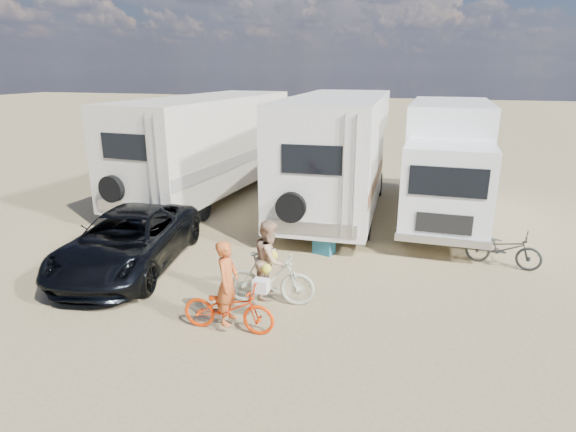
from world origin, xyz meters
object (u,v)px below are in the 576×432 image
(box_truck, at_px, (446,164))
(bike_woman, at_px, (270,279))
(dark_suv, at_px, (128,240))
(bike_man, at_px, (228,308))
(rider_man, at_px, (228,292))
(rv_main, at_px, (337,156))
(bike_parked, at_px, (503,248))
(cooler, at_px, (324,246))
(rv_left, at_px, (207,148))
(crate, at_px, (353,234))
(rider_woman, at_px, (270,267))

(box_truck, height_order, bike_woman, box_truck)
(dark_suv, xyz_separation_m, bike_man, (3.48, -2.01, -0.23))
(rider_man, bearing_deg, bike_man, -3.10)
(dark_suv, distance_m, bike_man, 4.02)
(rv_main, relative_size, dark_suv, 1.67)
(bike_parked, height_order, cooler, bike_parked)
(rv_left, distance_m, rider_man, 9.81)
(bike_woman, distance_m, crate, 4.32)
(rv_main, height_order, bike_man, rv_main)
(box_truck, xyz_separation_m, bike_woman, (-3.38, -6.92, -1.25))
(dark_suv, xyz_separation_m, bike_parked, (8.64, 2.69, -0.23))
(bike_parked, xyz_separation_m, cooler, (-4.33, -0.44, -0.26))
(bike_man, bearing_deg, rider_woman, -20.65)
(rider_woman, bearing_deg, rv_main, -7.72)
(bike_man, distance_m, bike_parked, 6.98)
(cooler, bearing_deg, crate, 79.95)
(box_truck, relative_size, bike_man, 4.27)
(rider_man, bearing_deg, bike_woman, -20.65)
(rv_main, distance_m, rider_woman, 6.90)
(bike_parked, bearing_deg, bike_man, 145.63)
(rv_left, bearing_deg, dark_suv, -77.21)
(crate, bearing_deg, box_truck, 48.91)
(bike_woman, height_order, cooler, bike_woman)
(crate, bearing_deg, rv_left, 151.49)
(rv_main, xyz_separation_m, bike_woman, (0.03, -6.81, -1.34))
(rv_main, relative_size, box_truck, 1.11)
(rv_main, xyz_separation_m, rv_left, (-4.91, 0.60, -0.07))
(dark_suv, bearing_deg, rider_man, -40.06)
(rv_main, xyz_separation_m, cooler, (0.47, -3.76, -1.69))
(rv_left, distance_m, cooler, 7.12)
(bike_woman, bearing_deg, box_truck, -33.99)
(rider_woman, bearing_deg, bike_parked, -61.85)
(box_truck, height_order, cooler, box_truck)
(dark_suv, relative_size, bike_parked, 2.83)
(bike_parked, height_order, crate, bike_parked)
(dark_suv, relative_size, bike_man, 2.84)
(dark_suv, relative_size, cooler, 9.77)
(dark_suv, height_order, rider_woman, rider_woman)
(box_truck, bearing_deg, rider_man, -114.27)
(crate, bearing_deg, cooler, -115.80)
(rider_man, bearing_deg, rv_main, -5.62)
(crate, bearing_deg, rv_main, 111.36)
(dark_suv, height_order, cooler, dark_suv)
(rv_main, bearing_deg, crate, -71.35)
(dark_suv, distance_m, rider_man, 4.02)
(dark_suv, xyz_separation_m, crate, (4.86, 3.40, -0.48))
(rv_left, distance_m, bike_woman, 9.00)
(box_truck, xyz_separation_m, cooler, (-2.94, -3.88, -1.60))
(rv_main, relative_size, rider_woman, 5.13)
(rv_left, height_order, bike_parked, rv_left)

